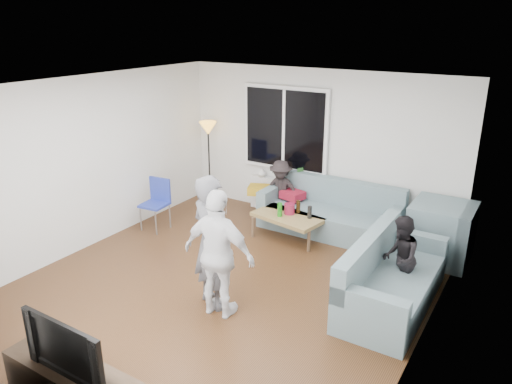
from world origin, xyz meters
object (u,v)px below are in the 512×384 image
Objects in this scene: coffee_table at (288,227)px; spectator_back at (281,191)px; sofa_back_section at (329,209)px; spectator_right at (400,258)px; player_right at (219,255)px; television at (72,344)px; floor_lamp at (209,163)px; sofa_right_section at (394,273)px; player_left at (211,242)px; side_chair at (154,205)px.

spectator_back is (-0.46, 0.59, 0.35)m from coffee_table.
spectator_back is at bearing 178.16° from sofa_back_section.
spectator_right is at bearing -40.79° from spectator_back.
spectator_right is (1.69, 1.48, -0.24)m from player_right.
spectator_back is (-2.47, 1.40, -0.00)m from spectator_right.
sofa_back_section is at bearing 86.25° from television.
player_right is (2.38, -2.97, 0.01)m from floor_lamp.
spectator_right is 1.00× the size of spectator_back.
player_right is (-1.69, -1.29, 0.36)m from sofa_right_section.
coffee_table is 2.26m from player_left.
floor_lamp is 1.42× the size of spectator_right.
side_chair reaches higher than coffee_table.
player_left is at bearing -69.76° from spectator_right.
sofa_back_section is 4.79m from television.
player_left reaches higher than side_chair.
side_chair is 0.78× the size of spectator_right.
player_left reaches higher than sofa_right_section.
sofa_right_section is 2.95m from spectator_back.
coffee_table is (-2.01, 1.01, -0.22)m from sofa_right_section.
coffee_table is 4.24m from television.
sofa_back_section is 2.67× the size of side_chair.
sofa_back_section is at bearing -146.92° from spectator_right.
spectator_right is at bearing -141.66° from player_right.
sofa_right_section is at bearing 59.92° from television.
sofa_right_section is 2.10× the size of television.
side_chair is at bearing -13.02° from player_left.
floor_lamp is at bearing -125.37° from spectator_right.
sofa_right_section is 1.28× the size of floor_lamp.
floor_lamp is 0.93× the size of player_left.
sofa_right_section is at bearing -44.05° from spectator_back.
player_left is (-1.89, -1.16, 0.41)m from sofa_right_section.
television is at bearing -62.37° from side_chair.
sofa_back_section and sofa_right_section have the same top height.
floor_lamp reaches higher than side_chair.
side_chair is 0.51× the size of player_left.
side_chair is at bearing -90.00° from floor_lamp.
television reaches higher than side_chair.
player_right is 1.44× the size of spectator_back.
player_right is at bearing -92.91° from sofa_back_section.
floor_lamp is at bearing 165.62° from spectator_back.
side_chair is at bearing 123.36° from television.
sofa_back_section is 2.07m from spectator_right.
television is at bearing -65.63° from floor_lamp.
player_left is 2.05m from television.
sofa_right_section is 4.42m from floor_lamp.
television is (-0.31, -4.77, 0.29)m from sofa_back_section.
player_left reaches higher than spectator_right.
sofa_right_section is at bearing -130.43° from player_left.
floor_lamp is (0.00, 1.52, 0.35)m from side_chair.
sofa_back_section is 2.09× the size of coffee_table.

